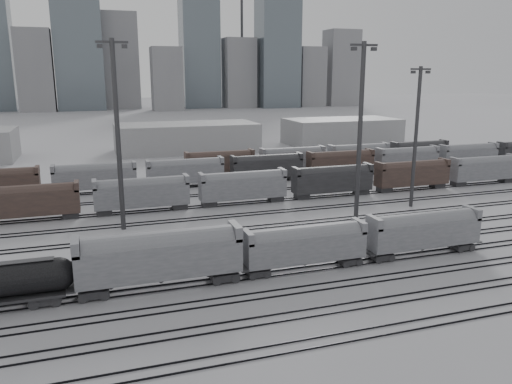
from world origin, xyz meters
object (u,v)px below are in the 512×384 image
object	(u,v)px
hopper_car_a	(160,255)
hopper_car_c	(424,229)
hopper_car_b	(305,244)
light_mast_c	(360,129)

from	to	relation	value
hopper_car_a	hopper_car_c	bearing A→B (deg)	-0.00
hopper_car_a	hopper_car_c	xyz separation A→B (m)	(32.01, -0.00, -0.48)
hopper_car_a	hopper_car_c	size ratio (longest dim) A/B	1.15
hopper_car_a	hopper_car_b	xyz separation A→B (m)	(16.20, 0.00, -0.59)
hopper_car_b	light_mast_c	distance (m)	24.04
hopper_car_c	hopper_car_b	bearing A→B (deg)	180.00
hopper_car_a	light_mast_c	size ratio (longest dim) A/B	0.64
hopper_car_b	hopper_car_c	world-z (taller)	hopper_car_c
hopper_car_a	light_mast_c	xyz separation A→B (m)	(31.34, 15.24, 10.21)
hopper_car_a	hopper_car_c	world-z (taller)	hopper_car_a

